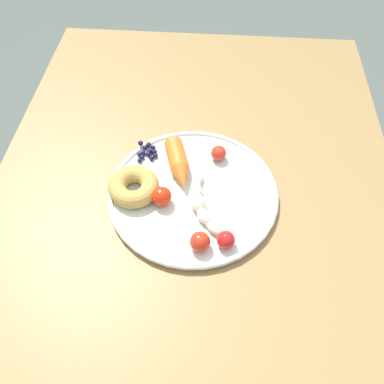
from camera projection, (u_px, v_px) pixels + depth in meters
name	position (u px, v px, depth m)	size (l,w,h in m)	color
ground_plane	(194.00, 301.00, 1.43)	(6.00, 6.00, 0.00)	#4E5851
dining_table	(195.00, 199.00, 0.93)	(1.11, 0.87, 0.72)	olive
plate	(192.00, 193.00, 0.82)	(0.35, 0.35, 0.02)	silver
banana	(201.00, 203.00, 0.79)	(0.16, 0.07, 0.03)	beige
carrot_orange	(179.00, 164.00, 0.84)	(0.13, 0.07, 0.04)	orange
donut	(134.00, 186.00, 0.80)	(0.10, 0.10, 0.04)	tan
blueberry_pile	(147.00, 152.00, 0.88)	(0.06, 0.05, 0.02)	#191638
tomato_near	(219.00, 153.00, 0.86)	(0.03, 0.03, 0.03)	red
tomato_mid	(226.00, 240.00, 0.73)	(0.03, 0.03, 0.03)	red
tomato_far	(200.00, 242.00, 0.72)	(0.04, 0.04, 0.04)	red
tomato_extra	(162.00, 196.00, 0.79)	(0.04, 0.04, 0.04)	red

